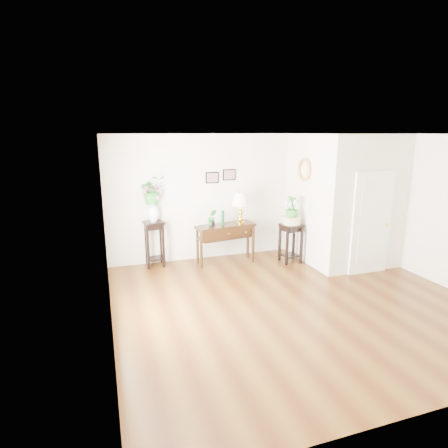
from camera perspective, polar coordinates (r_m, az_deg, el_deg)
name	(u,v)px	position (r m, az deg, el deg)	size (l,w,h in m)	color
floor	(295,302)	(6.66, 10.70, -11.61)	(6.00, 5.50, 0.02)	#543610
ceiling	(303,134)	(6.02, 11.92, 13.23)	(6.00, 5.50, 0.02)	white
wall_back	(239,196)	(8.64, 2.32, 4.28)	(6.00, 0.02, 2.80)	white
wall_front	(443,288)	(4.15, 30.38, -8.42)	(6.00, 0.02, 2.80)	white
wall_left	(106,239)	(5.42, -17.61, -2.19)	(0.02, 5.50, 2.80)	white
wall_right	(441,211)	(8.08, 30.16, 1.74)	(0.02, 5.50, 2.80)	white
partition	(342,198)	(8.78, 17.60, 3.80)	(1.80, 1.95, 2.80)	white
door	(371,223)	(8.07, 21.52, 0.10)	(0.90, 0.05, 2.10)	white
art_print_left	(212,178)	(8.35, -1.82, 7.08)	(0.30, 0.02, 0.25)	black
art_print_right	(229,175)	(8.47, 0.80, 7.52)	(0.30, 0.02, 0.25)	black
wall_ornament	(304,170)	(8.29, 12.08, 8.12)	(0.51, 0.51, 0.07)	gold
console_table	(225,244)	(8.26, 0.23, -3.03)	(1.31, 0.44, 0.87)	black
table_lamp	(241,208)	(8.18, 2.55, 2.48)	(0.40, 0.40, 0.70)	gold
green_vase	(223,217)	(8.08, -0.19, 1.05)	(0.07, 0.07, 0.32)	#0D381D
potted_plant	(212,218)	(8.01, -1.85, 0.93)	(0.19, 0.15, 0.34)	#2A7F2B
plant_stand_a	(155,244)	(8.20, -10.53, -2.98)	(0.38, 0.38, 0.99)	black
porcelain_vase	(153,211)	(8.02, -10.75, 1.93)	(0.25, 0.25, 0.43)	white
lily_arrangement	(152,189)	(7.94, -10.90, 5.25)	(0.53, 0.46, 0.59)	#2A7F2B
plant_stand_b	(290,243)	(8.45, 10.09, -2.88)	(0.41, 0.41, 0.87)	black
ceramic_bowl	(291,221)	(8.31, 10.24, 0.52)	(0.39, 0.39, 0.17)	beige
narcissus	(292,208)	(8.25, 10.33, 2.48)	(0.28, 0.28, 0.50)	#2A7F2B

